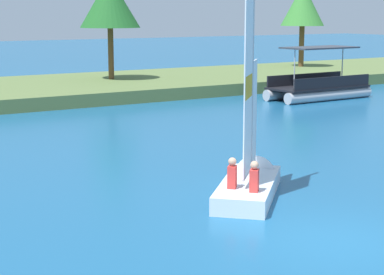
{
  "coord_description": "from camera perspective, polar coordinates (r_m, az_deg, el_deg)",
  "views": [
    {
      "loc": [
        -9.47,
        -9.52,
        4.63
      ],
      "look_at": [
        0.22,
        5.93,
        1.2
      ],
      "focal_mm": 62.38,
      "sensor_mm": 36.0,
      "label": 1
    }
  ],
  "objects": [
    {
      "name": "ground_plane",
      "position": [
        14.2,
        12.17,
        -8.62
      ],
      "size": [
        200.0,
        200.0,
        0.0
      ],
      "primitive_type": "plane",
      "color": "#195684"
    },
    {
      "name": "shoreline_tree_midright",
      "position": [
        40.33,
        -7.05,
        11.4
      ],
      "size": [
        3.57,
        3.57,
        6.06
      ],
      "color": "brown",
      "rests_on": "shore_bank"
    },
    {
      "name": "shoreline_tree_right",
      "position": [
        50.24,
        9.44,
        11.08
      ],
      "size": [
        3.18,
        3.18,
        6.01
      ],
      "color": "brown",
      "rests_on": "shore_bank"
    },
    {
      "name": "pontoon_boat",
      "position": [
        36.82,
        10.75,
        4.3
      ],
      "size": [
        5.97,
        2.46,
        2.81
      ],
      "rotation": [
        0.0,
        0.0,
        0.03
      ],
      "color": "#B2B2B7",
      "rests_on": "ground"
    },
    {
      "name": "sailboat",
      "position": [
        17.54,
        5.11,
        -3.17
      ],
      "size": [
        3.77,
        3.77,
        6.51
      ],
      "rotation": [
        0.0,
        0.0,
        0.79
      ],
      "color": "silver",
      "rests_on": "ground"
    },
    {
      "name": "wooden_dock",
      "position": [
        38.57,
        9.48,
        3.95
      ],
      "size": [
        1.52,
        4.34,
        0.45
      ],
      "primitive_type": "cube",
      "color": "brown",
      "rests_on": "ground"
    }
  ]
}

